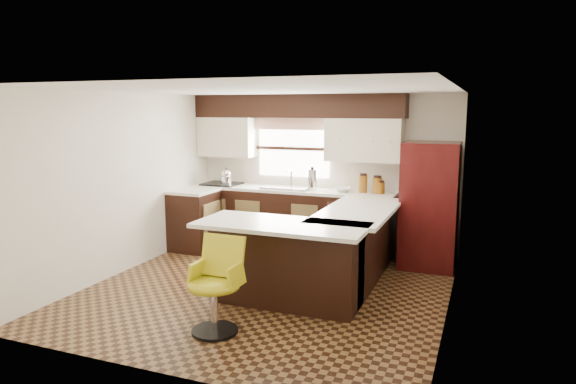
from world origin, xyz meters
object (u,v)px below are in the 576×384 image
at_px(peninsula_return, 286,264).
at_px(refrigerator, 430,205).
at_px(bar_chair, 214,287).
at_px(peninsula_long, 353,247).

relative_size(peninsula_return, refrigerator, 0.95).
bearing_deg(peninsula_return, bar_chair, -110.48).
xyz_separation_m(peninsula_long, bar_chair, (-0.89, -1.96, 0.02)).
relative_size(peninsula_return, bar_chair, 1.75).
height_order(peninsula_long, bar_chair, bar_chair).
bearing_deg(refrigerator, peninsula_long, -128.34).
bearing_deg(peninsula_return, refrigerator, 56.27).
bearing_deg(refrigerator, peninsula_return, -123.73).
bearing_deg(peninsula_long, peninsula_return, -118.30).
distance_m(peninsula_return, bar_chair, 1.05).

